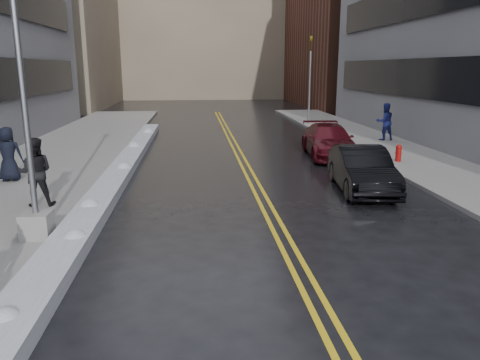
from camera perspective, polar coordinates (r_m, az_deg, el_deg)
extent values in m
plane|color=black|center=(9.67, -7.72, -11.22)|extent=(160.00, 160.00, 0.00)
cube|color=gray|center=(20.17, -23.24, 1.11)|extent=(5.50, 50.00, 0.15)
cube|color=gray|center=(21.45, 21.12, 1.99)|extent=(4.00, 50.00, 0.15)
cube|color=gold|center=(19.30, 0.32, 1.50)|extent=(0.12, 50.00, 0.01)
cube|color=gold|center=(19.34, 1.20, 1.52)|extent=(0.12, 50.00, 0.01)
cube|color=silver|center=(17.46, -14.87, 0.30)|extent=(0.90, 30.00, 0.34)
cube|color=gray|center=(55.36, -23.36, 17.64)|extent=(14.00, 22.00, 18.00)
cube|color=gray|center=(69.15, -4.42, 19.28)|extent=(36.00, 16.00, 22.00)
cube|color=gray|center=(11.96, -23.50, -5.05)|extent=(0.65, 0.65, 0.60)
cylinder|color=gray|center=(11.41, -25.33, 13.38)|extent=(0.14, 0.14, 7.00)
cylinder|color=maroon|center=(20.95, 18.75, 2.98)|extent=(0.24, 0.24, 0.60)
sphere|color=maroon|center=(20.90, 18.81, 3.78)|extent=(0.26, 0.26, 0.26)
cylinder|color=maroon|center=(20.94, 18.76, 3.11)|extent=(0.25, 0.10, 0.10)
cylinder|color=gray|center=(33.79, 8.47, 11.05)|extent=(0.14, 0.14, 5.00)
imported|color=#594C0C|center=(33.80, 8.66, 16.14)|extent=(0.16, 0.20, 1.00)
imported|color=black|center=(14.51, -23.68, 0.90)|extent=(1.07, 0.89, 1.98)
imported|color=black|center=(18.19, -26.42, 2.86)|extent=(0.97, 0.66, 1.91)
imported|color=navy|center=(26.93, 17.25, 6.81)|extent=(1.01, 0.81, 2.01)
imported|color=black|center=(16.06, 14.65, 1.25)|extent=(2.03, 4.60, 1.47)
imported|color=#490B13|center=(22.13, 10.77, 4.72)|extent=(2.46, 5.18, 1.46)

